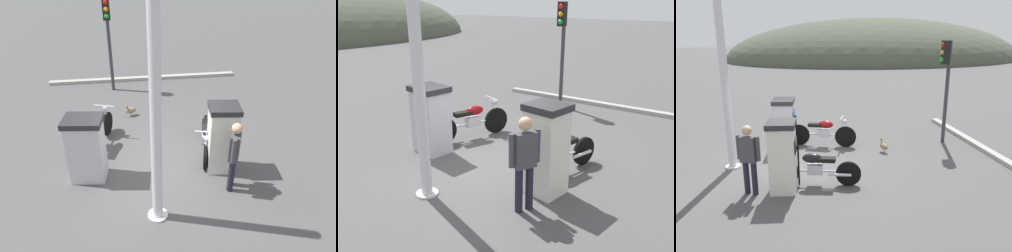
# 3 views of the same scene
# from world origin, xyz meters

# --- Properties ---
(ground_plane) EXTENTS (120.00, 120.00, 0.00)m
(ground_plane) POSITION_xyz_m (0.00, 0.00, 0.00)
(ground_plane) COLOR #4C4C4C
(fuel_pump_near) EXTENTS (0.73, 0.74, 1.68)m
(fuel_pump_near) POSITION_xyz_m (-0.46, -1.54, 0.85)
(fuel_pump_near) COLOR silver
(fuel_pump_near) RESTS_ON ground
(fuel_pump_far) EXTENTS (0.75, 0.89, 1.55)m
(fuel_pump_far) POSITION_xyz_m (-0.46, 1.54, 0.79)
(fuel_pump_far) COLOR silver
(fuel_pump_far) RESTS_ON ground
(motorcycle_near_pump) EXTENTS (2.08, 0.74, 0.94)m
(motorcycle_near_pump) POSITION_xyz_m (0.31, -1.35, 0.45)
(motorcycle_near_pump) COLOR black
(motorcycle_near_pump) RESTS_ON ground
(motorcycle_far_pump) EXTENTS (2.11, 0.84, 0.98)m
(motorcycle_far_pump) POSITION_xyz_m (0.75, 1.43, 0.49)
(motorcycle_far_pump) COLOR black
(motorcycle_far_pump) RESTS_ON ground
(attendant_person) EXTENTS (0.56, 0.33, 1.63)m
(attendant_person) POSITION_xyz_m (-1.19, -1.60, 0.94)
(attendant_person) COLOR #1E1E2D
(attendant_person) RESTS_ON ground
(wandering_duck) EXTENTS (0.28, 0.40, 0.41)m
(wandering_duck) POSITION_xyz_m (2.52, 0.57, 0.20)
(wandering_duck) COLOR #847051
(wandering_duck) RESTS_ON ground
(roadside_traffic_light) EXTENTS (0.38, 0.25, 3.30)m
(roadside_traffic_light) POSITION_xyz_m (4.64, 1.20, 2.27)
(roadside_traffic_light) COLOR #38383A
(roadside_traffic_light) RESTS_ON ground
(canopy_support_pole) EXTENTS (0.40, 0.40, 4.61)m
(canopy_support_pole) POSITION_xyz_m (-1.86, 0.08, 2.23)
(canopy_support_pole) COLOR silver
(canopy_support_pole) RESTS_ON ground
(road_edge_kerb) EXTENTS (0.49, 7.46, 0.12)m
(road_edge_kerb) POSITION_xyz_m (5.64, 0.00, 0.06)
(road_edge_kerb) COLOR #9E9E93
(road_edge_kerb) RESTS_ON ground
(distant_hill_main) EXTENTS (34.59, 20.42, 9.47)m
(distant_hill_main) POSITION_xyz_m (10.00, 31.28, 0.00)
(distant_hill_main) COLOR #4C5142
(distant_hill_main) RESTS_ON ground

